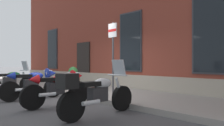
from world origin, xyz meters
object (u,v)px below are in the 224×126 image
Objects in this scene: motorcycle_blue_sport at (35,82)px; barrel_planter at (73,79)px; motorcycle_green_touring at (8,80)px; motorcycle_silver_touring at (95,93)px; parking_sign at (113,48)px; motorcycle_red_sport at (60,86)px.

motorcycle_blue_sport is 2.31× the size of barrel_planter.
motorcycle_silver_touring is (4.99, 0.20, -0.00)m from motorcycle_green_touring.
parking_sign is (-1.28, 1.76, 1.13)m from motorcycle_silver_touring.
motorcycle_blue_sport is 1.01× the size of motorcycle_red_sport.
motorcycle_blue_sport is at bearing 179.88° from motorcycle_red_sport.
motorcycle_blue_sport is 0.95× the size of motorcycle_silver_touring.
barrel_planter reaches higher than motorcycle_red_sport.
motorcycle_green_touring is 2.50m from barrel_planter.
parking_sign is at bearing 40.89° from motorcycle_blue_sport.
barrel_planter is (-0.90, 2.08, -0.03)m from motorcycle_blue_sport.
motorcycle_silver_touring is 2.42× the size of barrel_planter.
parking_sign is at bearing -7.73° from barrel_planter.
motorcycle_green_touring is at bearing -171.49° from motorcycle_blue_sport.
motorcycle_green_touring is at bearing -177.71° from motorcycle_silver_touring.
motorcycle_green_touring is 1.00× the size of motorcycle_blue_sport.
barrel_planter is at bearing 113.32° from motorcycle_blue_sport.
motorcycle_silver_touring is (3.24, -0.06, -0.02)m from motorcycle_blue_sport.
motorcycle_green_touring is 2.31× the size of barrel_planter.
parking_sign reaches higher than motorcycle_red_sport.
parking_sign is 2.62× the size of barrel_planter.
parking_sign is (3.71, 1.96, 1.13)m from motorcycle_green_touring.
motorcycle_silver_touring reaches higher than barrel_planter.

